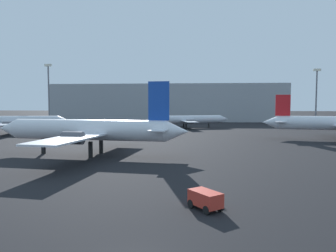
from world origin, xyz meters
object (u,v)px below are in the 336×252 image
at_px(light_mast_left, 49,91).
at_px(light_mast_right, 316,93).
at_px(airplane_far_left, 16,121).
at_px(airplane_far_right, 187,119).
at_px(baggage_cart, 205,199).
at_px(airplane_on_taxiway, 91,130).

height_order(light_mast_left, light_mast_right, light_mast_left).
height_order(airplane_far_left, airplane_far_right, airplane_far_left).
xyz_separation_m(baggage_cart, light_mast_left, (-51.18, 85.78, 10.89)).
distance_m(airplane_on_taxiway, airplane_far_right, 53.03).
relative_size(airplane_far_right, light_mast_right, 1.31).
xyz_separation_m(airplane_far_right, baggage_cart, (3.22, -73.84, -1.80)).
xyz_separation_m(airplane_on_taxiway, light_mast_right, (55.25, 69.29, 7.13)).
height_order(airplane_on_taxiway, light_mast_left, light_mast_left).
bearing_deg(baggage_cart, airplane_on_taxiway, -3.74).
relative_size(airplane_on_taxiway, baggage_cart, 10.71).
bearing_deg(airplane_on_taxiway, light_mast_left, -54.03).
bearing_deg(airplane_on_taxiway, airplane_far_left, -39.86).
xyz_separation_m(airplane_far_left, light_mast_right, (83.72, 39.31, 7.71)).
bearing_deg(airplane_far_left, light_mast_left, 94.03).
height_order(baggage_cart, light_mast_left, light_mast_left).
height_order(airplane_far_left, baggage_cart, airplane_far_left).
distance_m(airplane_on_taxiway, light_mast_left, 73.31).
distance_m(airplane_far_left, airplane_far_right, 46.10).
distance_m(airplane_on_taxiway, light_mast_right, 88.91).
distance_m(airplane_far_left, light_mast_left, 35.38).
relative_size(airplane_on_taxiway, airplane_far_left, 1.14).
distance_m(baggage_cart, light_mast_left, 100.48).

